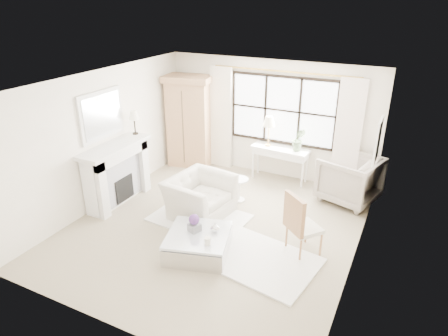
{
  "coord_description": "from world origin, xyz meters",
  "views": [
    {
      "loc": [
        3.0,
        -5.65,
        4.03
      ],
      "look_at": [
        0.09,
        0.2,
        1.14
      ],
      "focal_mm": 32.0,
      "sensor_mm": 36.0,
      "label": 1
    }
  ],
  "objects_px": {
    "club_armchair": "(200,197)",
    "console_table": "(280,164)",
    "coffee_table": "(198,244)",
    "armoire": "(189,121)"
  },
  "relations": [
    {
      "from": "armoire",
      "to": "console_table",
      "type": "bearing_deg",
      "value": -7.95
    },
    {
      "from": "console_table",
      "to": "coffee_table",
      "type": "bearing_deg",
      "value": -89.82
    },
    {
      "from": "console_table",
      "to": "club_armchair",
      "type": "xyz_separation_m",
      "value": [
        -0.87,
        -2.19,
        -0.01
      ]
    },
    {
      "from": "club_armchair",
      "to": "coffee_table",
      "type": "relative_size",
      "value": 0.97
    },
    {
      "from": "club_armchair",
      "to": "coffee_table",
      "type": "height_order",
      "value": "club_armchair"
    },
    {
      "from": "club_armchair",
      "to": "console_table",
      "type": "bearing_deg",
      "value": -13.07
    },
    {
      "from": "armoire",
      "to": "coffee_table",
      "type": "distance_m",
      "value": 3.95
    },
    {
      "from": "armoire",
      "to": "coffee_table",
      "type": "bearing_deg",
      "value": -67.57
    },
    {
      "from": "armoire",
      "to": "coffee_table",
      "type": "xyz_separation_m",
      "value": [
        2.07,
        -3.23,
        -0.96
      ]
    },
    {
      "from": "console_table",
      "to": "armoire",
      "type": "bearing_deg",
      "value": -173.1
    }
  ]
}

